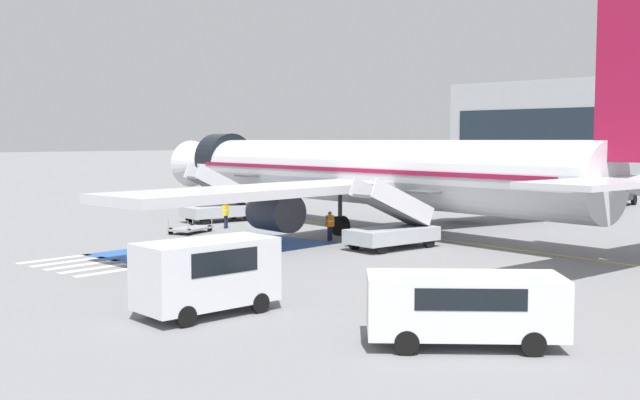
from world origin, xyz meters
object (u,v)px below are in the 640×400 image
(boarding_stairs_forward, at_px, (220,207))
(baggage_cart, at_px, (190,229))
(airliner, at_px, (369,172))
(ground_crew_1, at_px, (330,224))
(boarding_stairs_aft, at_px, (393,230))
(fuel_tanker, at_px, (609,186))
(service_van_0, at_px, (207,271))
(ground_crew_0, at_px, (226,213))
(service_van_1, at_px, (465,303))

(boarding_stairs_forward, relative_size, baggage_cart, 1.87)
(airliner, relative_size, ground_crew_1, 26.55)
(boarding_stairs_aft, xyz_separation_m, fuel_tanker, (-0.98, 30.82, 0.74))
(service_van_0, relative_size, ground_crew_0, 2.77)
(boarding_stairs_forward, bearing_deg, airliner, 24.82)
(baggage_cart, relative_size, ground_crew_0, 1.78)
(airliner, xyz_separation_m, boarding_stairs_forward, (-10.26, -2.99, -2.53))
(service_van_0, relative_size, baggage_cart, 1.56)
(baggage_cart, bearing_deg, ground_crew_1, -177.51)
(fuel_tanker, distance_m, ground_crew_1, 30.99)
(service_van_0, distance_m, service_van_1, 8.14)
(airliner, height_order, boarding_stairs_aft, airliner)
(service_van_0, distance_m, ground_crew_0, 22.98)
(boarding_stairs_forward, height_order, fuel_tanker, boarding_stairs_forward)
(boarding_stairs_aft, xyz_separation_m, service_van_1, (12.00, -13.12, 0.20))
(boarding_stairs_forward, distance_m, ground_crew_0, 4.05)
(service_van_1, relative_size, baggage_cart, 1.79)
(baggage_cart, height_order, ground_crew_1, ground_crew_1)
(airliner, bearing_deg, fuel_tanker, -2.25)
(airliner, bearing_deg, service_van_0, -145.69)
(boarding_stairs_forward, relative_size, service_van_0, 1.20)
(boarding_stairs_forward, relative_size, ground_crew_1, 3.39)
(boarding_stairs_forward, height_order, ground_crew_0, boarding_stairs_forward)
(fuel_tanker, height_order, baggage_cart, fuel_tanker)
(boarding_stairs_aft, relative_size, fuel_tanker, 0.62)
(boarding_stairs_forward, bearing_deg, service_van_0, -32.71)
(fuel_tanker, height_order, service_van_0, fuel_tanker)
(boarding_stairs_aft, bearing_deg, fuel_tanker, 100.41)
(boarding_stairs_aft, height_order, service_van_0, boarding_stairs_aft)
(ground_crew_1, bearing_deg, service_van_0, 42.60)
(airliner, height_order, ground_crew_1, airliner)
(airliner, xyz_separation_m, service_van_0, (10.02, -20.81, -2.11))
(service_van_1, bearing_deg, airliner, -175.93)
(boarding_stairs_forward, bearing_deg, service_van_1, -20.37)
(boarding_stairs_aft, relative_size, service_van_1, 1.05)
(boarding_stairs_aft, xyz_separation_m, ground_crew_1, (-4.21, 0.01, -0.03))
(ground_crew_1, bearing_deg, ground_crew_0, -76.49)
(airliner, height_order, service_van_0, airliner)
(boarding_stairs_aft, height_order, baggage_cart, boarding_stairs_aft)
(baggage_cart, xyz_separation_m, ground_crew_1, (8.39, 2.83, 0.66))
(fuel_tanker, relative_size, service_van_0, 1.95)
(boarding_stairs_aft, distance_m, service_van_0, 15.95)
(boarding_stairs_forward, height_order, service_van_1, boarding_stairs_forward)
(airliner, bearing_deg, baggage_cart, 149.22)
(boarding_stairs_aft, height_order, service_van_1, boarding_stairs_aft)
(boarding_stairs_aft, bearing_deg, ground_crew_1, -171.55)
(boarding_stairs_forward, distance_m, fuel_tanker, 32.18)
(service_van_1, distance_m, baggage_cart, 26.69)
(service_van_0, height_order, ground_crew_1, service_van_0)
(baggage_cart, bearing_deg, boarding_stairs_forward, -72.44)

